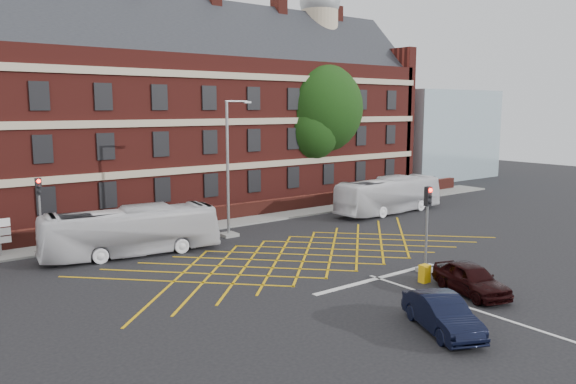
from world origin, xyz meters
TOP-DOWN VIEW (x-y plane):
  - ground at (0.00, 0.00)m, footprint 120.00×120.00m
  - victorian_building at (0.25, 22.00)m, footprint 51.00×12.17m
  - boundary_wall at (0.00, 13.00)m, footprint 56.00×0.50m
  - far_pavement at (0.00, 12.00)m, footprint 60.00×3.00m
  - glass_block at (34.00, 21.00)m, footprint 14.00×10.00m
  - box_junction_hatching at (0.00, 2.00)m, footprint 8.22×8.22m
  - stop_line at (0.00, -3.50)m, footprint 8.00×0.30m
  - centre_line at (0.00, -10.00)m, footprint 0.15×14.00m
  - bus_left at (-7.69, 7.80)m, footprint 9.85×3.63m
  - bus_right at (13.03, 7.79)m, footprint 9.99×2.67m
  - car_navy at (-2.88, -9.38)m, footprint 2.96×4.26m
  - car_maroon at (1.57, -7.52)m, footprint 2.73×4.31m
  - deciduous_tree at (14.09, 17.88)m, footprint 8.52×8.51m
  - traffic_light_near at (2.66, -4.15)m, footprint 0.70×0.70m
  - traffic_light_far at (-11.57, 10.97)m, footprint 0.70×0.70m
  - street_lamp at (-0.96, 8.46)m, footprint 2.25×1.00m
  - direction_signs at (-13.53, 11.69)m, footprint 1.10×0.16m
  - utility_cabinet at (1.27, -5.23)m, footprint 0.47×0.38m

SIDE VIEW (x-z plane):
  - ground at x=0.00m, z-range 0.00..0.00m
  - box_junction_hatching at x=0.00m, z-range 0.00..0.02m
  - stop_line at x=0.00m, z-range 0.00..0.02m
  - centre_line at x=0.00m, z-range 0.00..0.02m
  - far_pavement at x=0.00m, z-range 0.00..0.12m
  - utility_cabinet at x=1.27m, z-range 0.00..0.84m
  - boundary_wall at x=0.00m, z-range 0.00..1.10m
  - car_navy at x=-2.88m, z-range 0.00..1.33m
  - car_maroon at x=1.57m, z-range 0.00..1.37m
  - bus_left at x=-7.69m, z-range 0.00..2.68m
  - direction_signs at x=-13.53m, z-range 0.28..2.48m
  - bus_right at x=13.03m, z-range 0.00..2.76m
  - traffic_light_near at x=2.66m, z-range -0.37..3.90m
  - traffic_light_far at x=-11.57m, z-range -0.37..3.90m
  - street_lamp at x=-0.96m, z-range -1.36..7.16m
  - glass_block at x=34.00m, z-range 0.00..10.00m
  - deciduous_tree at x=14.09m, z-range 1.29..13.57m
  - victorian_building at x=0.25m, z-range -2.36..18.04m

